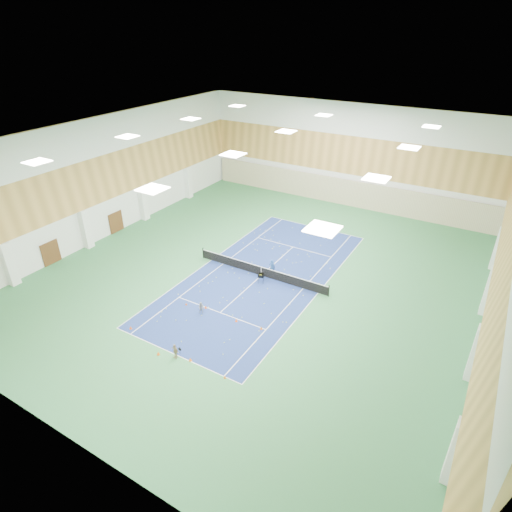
% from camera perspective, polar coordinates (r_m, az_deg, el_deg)
% --- Properties ---
extents(ground, '(40.00, 40.00, 0.00)m').
position_cam_1_polar(ground, '(38.18, 0.69, -2.64)').
color(ground, '#307241').
rests_on(ground, ground).
extents(room_shell, '(36.00, 40.00, 12.00)m').
position_cam_1_polar(room_shell, '(35.40, 0.75, 5.66)').
color(room_shell, white).
rests_on(room_shell, ground).
extents(wood_cladding, '(36.00, 40.00, 8.00)m').
position_cam_1_polar(wood_cladding, '(34.66, 0.77, 8.69)').
color(wood_cladding, tan).
rests_on(wood_cladding, room_shell).
extents(ceiling_light_grid, '(21.40, 25.40, 0.06)m').
position_cam_1_polar(ceiling_light_grid, '(33.51, 0.82, 14.99)').
color(ceiling_light_grid, silver).
rests_on(ceiling_light_grid, room_shell).
extents(court_surface, '(10.97, 23.77, 0.01)m').
position_cam_1_polar(court_surface, '(38.17, 0.69, -2.64)').
color(court_surface, navy).
rests_on(court_surface, ground).
extents(tennis_balls_scatter, '(10.57, 22.77, 0.07)m').
position_cam_1_polar(tennis_balls_scatter, '(38.15, 0.69, -2.59)').
color(tennis_balls_scatter, '#E0F62A').
rests_on(tennis_balls_scatter, ground).
extents(tennis_net, '(12.80, 0.10, 1.10)m').
position_cam_1_polar(tennis_net, '(37.89, 0.70, -1.94)').
color(tennis_net, black).
rests_on(tennis_net, ground).
extents(back_curtain, '(35.40, 0.16, 3.20)m').
position_cam_1_polar(back_curtain, '(53.85, 11.40, 8.40)').
color(back_curtain, '#C6B793').
rests_on(back_curtain, ground).
extents(door_left_a, '(0.08, 1.80, 2.20)m').
position_cam_1_polar(door_left_a, '(43.91, -25.68, 0.38)').
color(door_left_a, '#593319').
rests_on(door_left_a, ground).
extents(door_left_b, '(0.08, 1.80, 2.20)m').
position_cam_1_polar(door_left_b, '(48.12, -18.16, 4.32)').
color(door_left_b, '#593319').
rests_on(door_left_b, ground).
extents(coach, '(0.61, 0.43, 1.58)m').
position_cam_1_polar(coach, '(37.91, 2.15, -1.52)').
color(coach, '#214B99').
rests_on(coach, ground).
extents(child_court, '(0.57, 0.50, 0.99)m').
position_cam_1_polar(child_court, '(33.56, -7.31, -6.86)').
color(child_court, gray).
rests_on(child_court, ground).
extents(child_apron, '(0.69, 0.37, 1.12)m').
position_cam_1_polar(child_apron, '(29.84, -10.75, -12.33)').
color(child_apron, tan).
rests_on(child_apron, ground).
extents(ball_cart, '(0.66, 0.66, 0.89)m').
position_cam_1_polar(ball_cart, '(36.99, 0.67, -2.97)').
color(ball_cart, black).
rests_on(ball_cart, ground).
extents(cone_svc_a, '(0.19, 0.19, 0.21)m').
position_cam_1_polar(cone_svc_a, '(34.84, -9.30, -6.32)').
color(cone_svc_a, '#DA4E0B').
rests_on(cone_svc_a, ground).
extents(cone_svc_b, '(0.22, 0.22, 0.24)m').
position_cam_1_polar(cone_svc_b, '(34.26, -6.73, -6.76)').
color(cone_svc_b, '#FF4D0D').
rests_on(cone_svc_b, ground).
extents(cone_svc_c, '(0.22, 0.22, 0.25)m').
position_cam_1_polar(cone_svc_c, '(32.69, -2.65, -8.53)').
color(cone_svc_c, '#FF4F0D').
rests_on(cone_svc_c, ground).
extents(cone_svc_d, '(0.21, 0.21, 0.24)m').
position_cam_1_polar(cone_svc_d, '(31.93, 0.70, -9.57)').
color(cone_svc_d, orange).
rests_on(cone_svc_d, ground).
extents(cone_base_a, '(0.23, 0.23, 0.25)m').
position_cam_1_polar(cone_base_a, '(33.26, -16.38, -9.14)').
color(cone_base_a, '#D6440B').
rests_on(cone_base_a, ground).
extents(cone_base_b, '(0.23, 0.23, 0.25)m').
position_cam_1_polar(cone_base_b, '(30.56, -12.90, -12.52)').
color(cone_base_b, '#FF610D').
rests_on(cone_base_b, ground).
extents(cone_base_c, '(0.23, 0.23, 0.25)m').
position_cam_1_polar(cone_base_c, '(29.71, -8.76, -13.46)').
color(cone_base_c, '#EE5F0C').
rests_on(cone_base_c, ground).
extents(cone_base_d, '(0.18, 0.18, 0.20)m').
position_cam_1_polar(cone_base_d, '(28.33, -4.19, -15.78)').
color(cone_base_d, orange).
rests_on(cone_base_d, ground).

